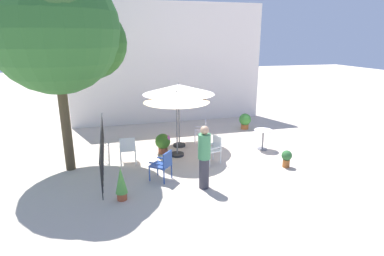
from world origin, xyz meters
TOP-DOWN VIEW (x-y plane):
  - ground_plane at (0.00, 0.00)m, footprint 60.00×60.00m
  - villa_facade at (0.00, 4.46)m, footprint 8.71×0.30m
  - terrace_railing at (-3.00, 0.00)m, footprint 0.03×5.14m
  - shade_tree at (-3.88, -0.18)m, footprint 3.59×3.42m
  - patio_umbrella_0 at (-0.63, 0.02)m, footprint 2.10×2.10m
  - patio_umbrella_1 at (-0.36, 0.92)m, footprint 2.49×2.49m
  - cafe_table_0 at (2.38, -0.17)m, footprint 0.63×0.63m
  - patio_chair_0 at (0.33, -0.86)m, footprint 0.57×0.55m
  - patio_chair_1 at (-1.40, -1.68)m, footprint 0.67×0.66m
  - patio_chair_2 at (-2.25, -0.27)m, footprint 0.50×0.50m
  - patio_chair_3 at (0.57, 1.10)m, footprint 0.54×0.53m
  - potted_plant_0 at (2.85, 2.35)m, footprint 0.51×0.51m
  - potted_plant_1 at (2.35, -1.76)m, footprint 0.31×0.31m
  - potted_plant_2 at (-2.55, -2.48)m, footprint 0.29×0.29m
  - potted_plant_3 at (-1.04, 0.39)m, footprint 0.51×0.51m
  - standing_person at (-0.45, -2.40)m, footprint 0.43×0.43m

SIDE VIEW (x-z plane):
  - ground_plane at x=0.00m, z-range 0.00..0.00m
  - potted_plant_1 at x=2.35m, z-range 0.04..0.57m
  - potted_plant_0 at x=2.85m, z-range 0.04..0.71m
  - potted_plant_3 at x=-1.04m, z-range 0.05..0.72m
  - potted_plant_2 at x=-2.55m, z-range 0.02..0.86m
  - patio_chair_1 at x=-1.40m, z-range 0.07..0.91m
  - cafe_table_0 at x=2.38m, z-range 0.13..0.85m
  - patio_chair_3 at x=0.57m, z-range 0.07..0.93m
  - patio_chair_0 at x=0.33m, z-range 0.07..0.93m
  - patio_chair_2 at x=-2.25m, z-range 0.09..0.97m
  - terrace_railing at x=-3.00m, z-range 0.17..1.19m
  - standing_person at x=-0.45m, z-range 0.03..1.71m
  - patio_umbrella_0 at x=-0.63m, z-range 0.86..3.05m
  - patio_umbrella_1 at x=-0.36m, z-range 0.91..3.21m
  - villa_facade at x=0.00m, z-range 0.00..5.28m
  - shade_tree at x=-3.88m, z-range 1.15..6.84m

